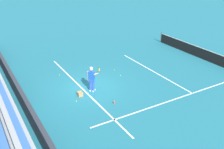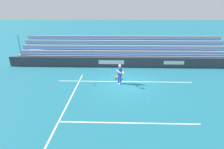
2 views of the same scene
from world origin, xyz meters
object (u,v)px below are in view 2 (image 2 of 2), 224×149
(tennis_player, at_px, (120,74))
(tennis_ball_stray_back, at_px, (111,77))
(tennis_ball_far_right, at_px, (157,79))
(tennis_ball_far_left, at_px, (151,101))
(ball_box_cardboard, at_px, (117,78))
(tennis_ball_toward_net, at_px, (135,100))
(water_bottle, at_px, (94,84))

(tennis_player, bearing_deg, tennis_ball_stray_back, -62.84)
(tennis_ball_stray_back, bearing_deg, tennis_player, 117.16)
(tennis_ball_far_right, xyz_separation_m, tennis_ball_far_left, (1.30, 4.06, 0.00))
(ball_box_cardboard, bearing_deg, tennis_ball_far_left, 120.53)
(tennis_ball_toward_net, distance_m, tennis_ball_far_left, 1.11)
(tennis_ball_far_right, bearing_deg, ball_box_cardboard, 1.01)
(tennis_player, height_order, tennis_ball_toward_net, tennis_player)
(tennis_ball_far_right, height_order, tennis_ball_far_left, same)
(tennis_player, height_order, water_bottle, tennis_player)
(ball_box_cardboard, bearing_deg, water_bottle, 34.61)
(ball_box_cardboard, height_order, tennis_ball_far_right, ball_box_cardboard)
(ball_box_cardboard, height_order, tennis_ball_toward_net, ball_box_cardboard)
(tennis_ball_toward_net, bearing_deg, tennis_player, -69.77)
(tennis_ball_far_right, distance_m, tennis_ball_stray_back, 4.25)
(tennis_player, xyz_separation_m, tennis_ball_stray_back, (0.76, -1.48, -0.86))
(tennis_ball_toward_net, bearing_deg, tennis_ball_far_right, -121.36)
(tennis_ball_far_right, height_order, tennis_ball_toward_net, same)
(tennis_ball_far_right, bearing_deg, water_bottle, 14.37)
(tennis_ball_far_left, distance_m, water_bottle, 5.09)
(ball_box_cardboard, xyz_separation_m, water_bottle, (2.01, 1.39, -0.02))
(tennis_player, distance_m, tennis_ball_toward_net, 3.21)
(tennis_player, relative_size, tennis_ball_toward_net, 25.98)
(ball_box_cardboard, xyz_separation_m, tennis_ball_stray_back, (0.57, -0.50, -0.10))
(tennis_ball_toward_net, relative_size, water_bottle, 0.30)
(tennis_ball_toward_net, height_order, tennis_ball_far_left, same)
(tennis_ball_far_right, xyz_separation_m, water_bottle, (5.67, 1.45, 0.08))
(tennis_player, relative_size, ball_box_cardboard, 4.29)
(tennis_ball_toward_net, distance_m, tennis_ball_stray_back, 4.74)
(tennis_ball_far_right, height_order, water_bottle, water_bottle)
(ball_box_cardboard, relative_size, tennis_ball_stray_back, 6.06)
(tennis_player, bearing_deg, tennis_ball_far_right, -163.24)
(tennis_ball_stray_back, height_order, water_bottle, water_bottle)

